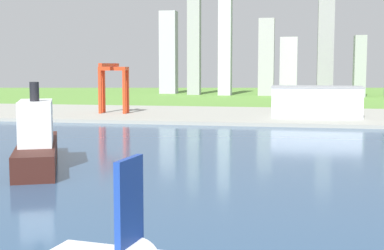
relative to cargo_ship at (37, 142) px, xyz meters
The scene contains 7 objects.
ground_plane 75.87m from the cargo_ship, 32.05° to the left, with size 2400.00×2400.00×0.00m, color #5B8E39.
water_bay 67.54m from the cargo_ship, 17.45° to the right, with size 840.00×360.00×0.15m, color #2D4C70.
industrial_pier 238.77m from the cargo_ship, 74.49° to the left, with size 840.00×140.00×2.50m, color #99998F.
cargo_ship is the anchor object (origin of this frame).
port_crane_red 217.91m from the cargo_ship, 100.88° to the left, with size 21.96×39.79×38.75m.
warehouse_main 240.81m from the cargo_ship, 61.93° to the left, with size 64.43×28.74×22.29m.
distant_skyline 565.38m from the cargo_ship, 80.84° to the left, with size 364.01×62.55×134.26m.
Camera 1 is at (37.53, 56.11, 39.75)m, focal length 52.68 mm.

